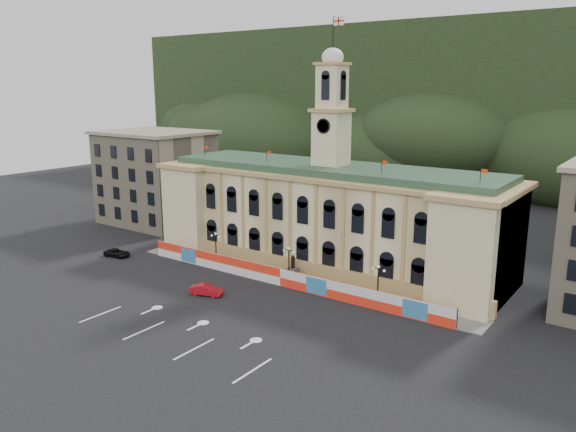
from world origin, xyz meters
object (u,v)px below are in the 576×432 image
Objects in this scene: statue at (293,272)px; lamp_center at (289,261)px; red_sedan at (206,290)px; black_suv at (117,253)px.

lamp_center reaches higher than statue.
red_sedan is at bearing -119.22° from lamp_center.
statue is at bearing -46.28° from red_sedan.
red_sedan is 0.98× the size of black_suv.
lamp_center is at bearing -48.42° from red_sedan.
black_suv is (-30.00, -7.48, -0.56)m from statue.
statue is at bearing 90.00° from lamp_center.
black_suv is (-24.03, 4.20, -0.10)m from red_sedan.
black_suv is at bearing 60.89° from red_sedan.
lamp_center is at bearing -86.94° from black_suv.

